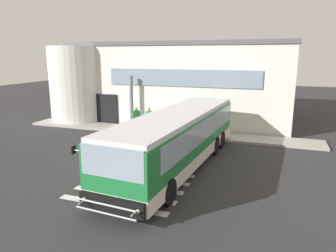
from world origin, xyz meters
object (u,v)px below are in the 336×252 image
object	(u,v)px
passenger_near_column	(136,116)
passenger_by_doorway	(149,118)
entry_support_column	(131,101)
bus_main_foreground	(178,140)

from	to	relation	value
passenger_near_column	passenger_by_doorway	bearing A→B (deg)	-2.82
entry_support_column	passenger_near_column	world-z (taller)	entry_support_column
passenger_near_column	passenger_by_doorway	size ratio (longest dim) A/B	1.00
entry_support_column	passenger_by_doorway	bearing A→B (deg)	-28.18
bus_main_foreground	passenger_by_doorway	xyz separation A→B (m)	(-3.90, 5.70, -0.26)
bus_main_foreground	passenger_near_column	size ratio (longest dim) A/B	7.24
bus_main_foreground	passenger_near_column	distance (m)	7.57
entry_support_column	bus_main_foreground	distance (m)	8.80
passenger_near_column	bus_main_foreground	bearing A→B (deg)	-49.42
bus_main_foreground	passenger_by_doorway	bearing A→B (deg)	124.39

